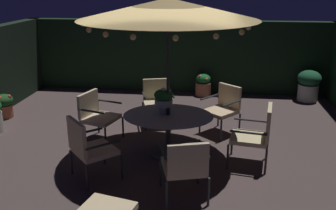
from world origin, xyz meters
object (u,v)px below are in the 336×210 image
(patio_chair_northeast, at_px, (185,165))
(potted_plant_back_right, at_px, (4,105))
(patio_chair_southeast, at_px, (224,106))
(patio_chair_east, at_px, (257,132))
(patio_chair_south, at_px, (157,99))
(potted_plant_back_center, at_px, (309,85))
(potted_plant_front_corner, at_px, (203,85))
(centerpiece_planter, at_px, (164,98))
(patio_chair_north, at_px, (88,146))
(patio_dining_table, at_px, (168,123))
(patio_umbrella, at_px, (168,9))
(patio_chair_southwest, at_px, (96,113))

(patio_chair_northeast, relative_size, potted_plant_back_right, 1.74)
(patio_chair_northeast, xyz_separation_m, patio_chair_southeast, (0.57, 2.50, 0.01))
(patio_chair_east, bearing_deg, patio_chair_south, 138.30)
(potted_plant_back_center, relative_size, potted_plant_front_corner, 1.33)
(centerpiece_planter, bearing_deg, patio_chair_southeast, 44.27)
(patio_chair_east, distance_m, potted_plant_back_center, 4.03)
(patio_chair_north, bearing_deg, patio_dining_table, 42.50)
(centerpiece_planter, relative_size, potted_plant_back_right, 0.86)
(patio_umbrella, xyz_separation_m, patio_chair_south, (-0.39, 1.40, -1.91))
(centerpiece_planter, xyz_separation_m, patio_chair_northeast, (0.48, -1.48, -0.45))
(centerpiece_planter, xyz_separation_m, potted_plant_front_corner, (0.59, 3.48, -0.70))
(potted_plant_back_right, distance_m, potted_plant_front_corner, 4.81)
(patio_chair_south, xyz_separation_m, potted_plant_back_right, (-3.39, -0.02, -0.26))
(centerpiece_planter, height_order, patio_chair_east, centerpiece_planter)
(patio_chair_north, height_order, potted_plant_back_center, patio_chair_north)
(patio_umbrella, xyz_separation_m, potted_plant_back_right, (-3.78, 1.38, -2.17))
(potted_plant_back_center, bearing_deg, patio_chair_east, -114.52)
(centerpiece_planter, distance_m, potted_plant_back_center, 4.67)
(patio_chair_southeast, distance_m, patio_chair_south, 1.39)
(patio_dining_table, height_order, patio_chair_southwest, patio_chair_southwest)
(patio_chair_southwest, height_order, potted_plant_front_corner, patio_chair_southwest)
(patio_umbrella, relative_size, potted_plant_front_corner, 4.88)
(patio_dining_table, xyz_separation_m, patio_chair_northeast, (0.39, -1.41, -0.03))
(patio_chair_southwest, bearing_deg, patio_chair_north, -77.57)
(patio_chair_east, bearing_deg, potted_plant_back_center, 65.48)
(patio_chair_southeast, xyz_separation_m, patio_chair_south, (-1.36, 0.30, 0.01))
(patio_chair_south, relative_size, potted_plant_back_center, 1.21)
(patio_chair_southeast, height_order, potted_plant_back_right, patio_chair_southeast)
(patio_dining_table, relative_size, patio_chair_southeast, 1.62)
(centerpiece_planter, relative_size, patio_chair_southwest, 0.49)
(potted_plant_back_right, bearing_deg, patio_dining_table, -20.05)
(potted_plant_back_center, xyz_separation_m, potted_plant_front_corner, (-2.62, 0.14, -0.13))
(potted_plant_front_corner, bearing_deg, potted_plant_back_center, -3.02)
(centerpiece_planter, xyz_separation_m, potted_plant_back_center, (3.21, 3.34, -0.57))
(patio_umbrella, height_order, patio_chair_south, patio_umbrella)
(patio_umbrella, xyz_separation_m, patio_chair_north, (-1.08, -0.99, -1.91))
(patio_chair_northeast, xyz_separation_m, patio_chair_southwest, (-1.79, 1.83, -0.00))
(patio_chair_southwest, bearing_deg, patio_chair_northeast, -45.68)
(patio_dining_table, height_order, potted_plant_front_corner, patio_dining_table)
(patio_chair_northeast, distance_m, potted_plant_back_right, 5.03)
(centerpiece_planter, bearing_deg, potted_plant_front_corner, 80.35)
(patio_chair_north, bearing_deg, patio_chair_southwest, 102.43)
(patio_chair_north, height_order, patio_chair_southeast, patio_chair_north)
(patio_dining_table, bearing_deg, patio_chair_northeast, -74.33)
(patio_dining_table, bearing_deg, patio_chair_north, -137.50)
(patio_chair_northeast, height_order, potted_plant_back_right, patio_chair_northeast)
(patio_chair_north, distance_m, potted_plant_back_right, 3.60)
(patio_umbrella, relative_size, patio_chair_east, 2.80)
(patio_dining_table, relative_size, patio_chair_southwest, 1.66)
(patio_chair_southwest, bearing_deg, potted_plant_front_corner, 58.71)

